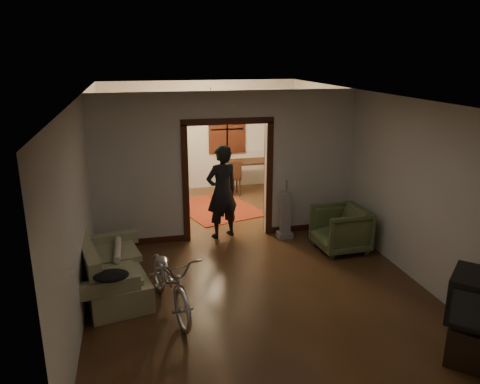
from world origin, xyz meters
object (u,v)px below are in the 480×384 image
object	(u,v)px
armchair	(340,229)
person	(222,192)
locker	(154,161)
bicycle	(170,280)
desk	(250,177)
sofa	(111,264)

from	to	relation	value
armchair	person	bearing A→B (deg)	-122.92
armchair	locker	world-z (taller)	locker
armchair	locker	distance (m)	5.33
bicycle	locker	world-z (taller)	locker
bicycle	desk	bearing A→B (deg)	52.96
sofa	desk	size ratio (longest dim) A/B	1.66
armchair	desk	bearing A→B (deg)	-173.02
person	locker	size ratio (longest dim) A/B	1.07
sofa	person	distance (m)	2.73
sofa	desk	xyz separation A→B (m)	(3.32, 4.56, -0.01)
person	armchair	bearing A→B (deg)	130.45
sofa	person	bearing A→B (deg)	28.79
sofa	person	xyz separation A→B (m)	(2.04, 1.76, 0.48)
sofa	armchair	size ratio (longest dim) A/B	2.08
sofa	bicycle	xyz separation A→B (m)	(0.81, -0.77, 0.03)
armchair	desk	xyz separation A→B (m)	(-0.68, 3.94, 0.01)
sofa	armchair	world-z (taller)	sofa
person	locker	distance (m)	3.39
sofa	person	size ratio (longest dim) A/B	1.01
armchair	desk	distance (m)	4.00
armchair	person	size ratio (longest dim) A/B	0.49
bicycle	armchair	size ratio (longest dim) A/B	1.96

